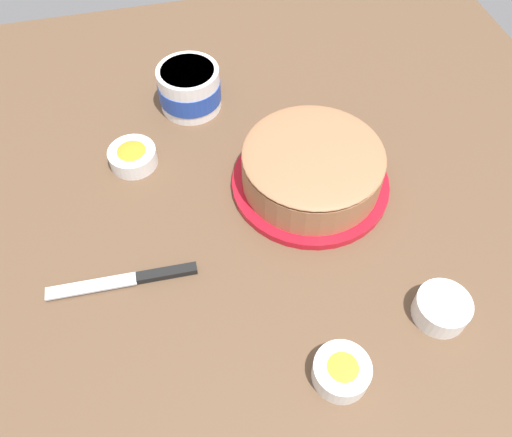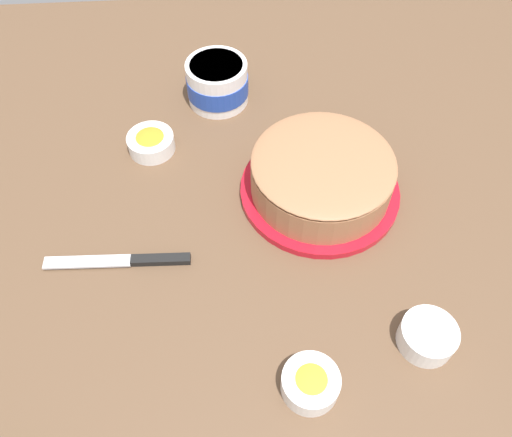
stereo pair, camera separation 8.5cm
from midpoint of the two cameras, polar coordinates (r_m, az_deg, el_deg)
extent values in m
plane|color=brown|center=(0.85, -1.26, -4.02)|extent=(1.54, 1.54, 0.00)
cylinder|color=red|center=(0.93, 9.60, 2.91)|extent=(0.28, 0.28, 0.01)
cylinder|color=#DBB77A|center=(0.91, 9.88, 4.22)|extent=(0.22, 0.22, 0.05)
cylinder|color=#9E6B47|center=(0.90, 9.92, 4.43)|extent=(0.24, 0.24, 0.06)
ellipsoid|color=#9E6B47|center=(0.88, 10.25, 5.97)|extent=(0.24, 0.24, 0.02)
cylinder|color=white|center=(1.07, -1.96, 14.63)|extent=(0.12, 0.12, 0.09)
cylinder|color=#2347B2|center=(1.08, -1.96, 14.44)|extent=(0.12, 0.12, 0.04)
cylinder|color=#9E6B47|center=(1.05, -2.02, 16.24)|extent=(0.10, 0.10, 0.01)
cube|color=silver|center=(0.87, -15.46, -4.83)|extent=(0.14, 0.03, 0.00)
cube|color=black|center=(0.84, -7.65, -4.71)|extent=(0.10, 0.02, 0.01)
cylinder|color=white|center=(0.81, 21.29, -12.24)|extent=(0.08, 0.08, 0.04)
cylinder|color=pink|center=(0.82, 21.26, -12.28)|extent=(0.07, 0.07, 0.01)
ellipsoid|color=pink|center=(0.81, 21.41, -12.07)|extent=(0.06, 0.06, 0.02)
cylinder|color=white|center=(0.75, 9.41, -17.75)|extent=(0.08, 0.08, 0.04)
cylinder|color=yellow|center=(0.74, 9.47, -17.62)|extent=(0.07, 0.07, 0.01)
ellipsoid|color=yellow|center=(0.74, 9.54, -17.45)|extent=(0.06, 0.06, 0.02)
cylinder|color=white|center=(1.00, -9.11, 8.08)|extent=(0.09, 0.09, 0.03)
cylinder|color=orange|center=(0.99, -9.14, 8.26)|extent=(0.07, 0.07, 0.01)
ellipsoid|color=orange|center=(0.99, -9.19, 8.55)|extent=(0.06, 0.06, 0.02)
camera|label=1|loc=(0.04, -87.13, 3.89)|focal=36.30mm
camera|label=2|loc=(0.04, 92.87, -3.89)|focal=36.30mm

